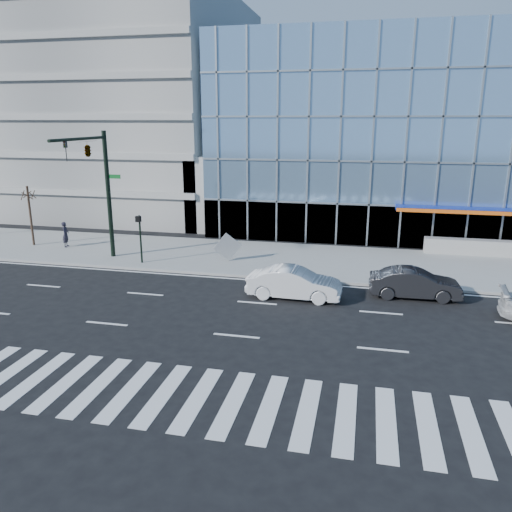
# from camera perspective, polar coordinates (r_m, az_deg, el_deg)

# --- Properties ---
(ground) EXTENTS (160.00, 160.00, 0.00)m
(ground) POSITION_cam_1_polar(r_m,az_deg,el_deg) (24.91, 0.12, -5.39)
(ground) COLOR black
(ground) RESTS_ON ground
(sidewalk) EXTENTS (120.00, 8.00, 0.15)m
(sidewalk) POSITION_cam_1_polar(r_m,az_deg,el_deg) (32.35, 3.19, -0.34)
(sidewalk) COLOR gray
(sidewalk) RESTS_ON ground
(theatre_building) EXTENTS (42.00, 26.00, 15.00)m
(theatre_building) POSITION_cam_1_polar(r_m,az_deg,el_deg) (49.56, 23.64, 12.61)
(theatre_building) COLOR #78A1C9
(theatre_building) RESTS_ON ground
(parking_garage) EXTENTS (24.00, 24.00, 20.00)m
(parking_garage) POSITION_cam_1_polar(r_m,az_deg,el_deg) (54.80, -15.17, 16.11)
(parking_garage) COLOR gray
(parking_garage) RESTS_ON ground
(ramp_block) EXTENTS (6.00, 8.00, 6.00)m
(ramp_block) POSITION_cam_1_polar(r_m,az_deg,el_deg) (42.60, -2.54, 7.51)
(ramp_block) COLOR gray
(ramp_block) RESTS_ON ground
(tower_backdrop) EXTENTS (14.00, 14.00, 48.00)m
(tower_backdrop) POSITION_cam_1_polar(r_m,az_deg,el_deg) (100.28, -8.73, 23.95)
(tower_backdrop) COLOR gray
(tower_backdrop) RESTS_ON ground
(traffic_signal) EXTENTS (1.14, 5.74, 8.00)m
(traffic_signal) POSITION_cam_1_polar(r_m,az_deg,el_deg) (31.77, -18.01, 9.84)
(traffic_signal) COLOR black
(traffic_signal) RESTS_ON sidewalk
(ped_signal_post) EXTENTS (0.30, 0.33, 3.00)m
(ped_signal_post) POSITION_cam_1_polar(r_m,az_deg,el_deg) (31.53, -13.15, 2.73)
(ped_signal_post) COLOR black
(ped_signal_post) RESTS_ON sidewalk
(street_tree_near) EXTENTS (1.10, 1.10, 4.23)m
(street_tree_near) POSITION_cam_1_polar(r_m,az_deg,el_deg) (38.35, -24.62, 6.43)
(street_tree_near) COLOR #332319
(street_tree_near) RESTS_ON sidewalk
(white_sedan) EXTENTS (4.82, 1.79, 1.57)m
(white_sedan) POSITION_cam_1_polar(r_m,az_deg,el_deg) (25.43, 4.38, -3.10)
(white_sedan) COLOR silver
(white_sedan) RESTS_ON ground
(dark_sedan) EXTENTS (4.59, 1.73, 1.50)m
(dark_sedan) POSITION_cam_1_polar(r_m,az_deg,el_deg) (26.68, 17.70, -3.01)
(dark_sedan) COLOR black
(dark_sedan) RESTS_ON ground
(pedestrian) EXTENTS (0.56, 0.73, 1.77)m
(pedestrian) POSITION_cam_1_polar(r_m,az_deg,el_deg) (37.37, -20.93, 2.32)
(pedestrian) COLOR black
(pedestrian) RESTS_ON sidewalk
(tilted_panel) EXTENTS (1.72, 0.73, 1.83)m
(tilted_panel) POSITION_cam_1_polar(r_m,az_deg,el_deg) (31.42, -3.27, 1.05)
(tilted_panel) COLOR #A5A5A5
(tilted_panel) RESTS_ON sidewalk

